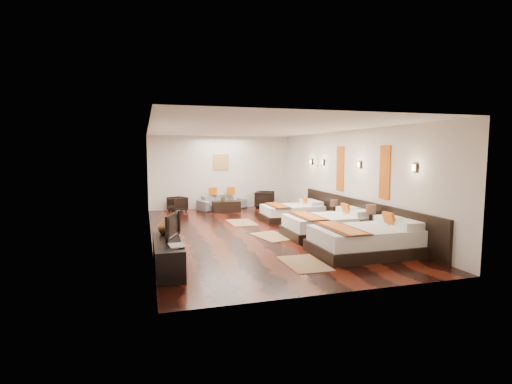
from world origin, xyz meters
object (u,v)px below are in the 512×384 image
object	(u,v)px
figurine	(165,225)
armchair_left	(177,204)
nightstand_a	(370,228)
tv	(169,226)
bed_mid	(329,225)
nightstand_b	(334,217)
sofa	(222,202)
armchair_right	(265,200)
bed_far	(293,212)
bed_near	(368,240)
coffee_table	(226,206)
tv_console	(168,255)
table_plant	(223,197)
book	(169,246)

from	to	relation	value
figurine	armchair_left	xyz separation A→B (m)	(0.77, 6.46, -0.45)
nightstand_a	tv	world-z (taller)	tv
bed_mid	nightstand_b	world-z (taller)	bed_mid
armchair_left	sofa	bearing A→B (deg)	67.63
bed_mid	nightstand_a	world-z (taller)	nightstand_a
nightstand_b	tv	size ratio (longest dim) A/B	0.96
bed_mid	armchair_right	size ratio (longest dim) A/B	3.02
bed_far	sofa	bearing A→B (deg)	120.03
bed_near	coffee_table	size ratio (longest dim) A/B	2.33
nightstand_a	tv_console	world-z (taller)	nightstand_a
bed_far	tv_console	bearing A→B (deg)	-134.61
bed_near	tv_console	xyz separation A→B (m)	(-4.20, 0.06, -0.03)
figurine	armchair_left	distance (m)	6.52
bed_mid	sofa	xyz separation A→B (m)	(-1.73, 5.50, -0.02)
coffee_table	sofa	bearing A→B (deg)	90.00
tv	sofa	bearing A→B (deg)	2.02
nightstand_a	table_plant	xyz separation A→B (m)	(-2.58, 5.52, 0.23)
figurine	tv	bearing A→B (deg)	-83.39
bed_near	armchair_left	xyz separation A→B (m)	(-3.43, 7.20, -0.03)
nightstand_a	armchair_right	xyz separation A→B (m)	(-0.82, 6.02, 0.02)
armchair_right	tv	bearing A→B (deg)	172.69
bed_far	armchair_left	bearing A→B (deg)	139.90
nightstand_b	tv_console	xyz separation A→B (m)	(-4.94, -2.90, -0.00)
figurine	nightstand_a	bearing A→B (deg)	3.68
tv	book	world-z (taller)	tv
nightstand_a	bed_near	bearing A→B (deg)	-125.04
nightstand_a	figurine	bearing A→B (deg)	-176.32
armchair_left	coffee_table	size ratio (longest dim) A/B	0.59
bed_near	figurine	bearing A→B (deg)	169.93
bed_near	book	world-z (taller)	bed_near
coffee_table	table_plant	xyz separation A→B (m)	(-0.10, 0.04, 0.35)
bed_far	armchair_left	xyz separation A→B (m)	(-3.42, 2.88, 0.02)
coffee_table	table_plant	size ratio (longest dim) A/B	3.34
tv	tv_console	bearing A→B (deg)	-170.21
bed_mid	bed_far	size ratio (longest dim) A/B	1.13
armchair_left	coffee_table	world-z (taller)	armchair_left
tv	table_plant	world-z (taller)	tv
bed_mid	table_plant	bearing A→B (deg)	110.98
coffee_table	armchair_right	bearing A→B (deg)	18.08
tv	sofa	xyz separation A→B (m)	(2.42, 6.99, -0.52)
tv_console	figurine	distance (m)	0.81
bed_far	tv_console	size ratio (longest dim) A/B	1.08
sofa	bed_mid	bearing A→B (deg)	-93.48
tv_console	armchair_left	world-z (taller)	tv_console
book	coffee_table	bearing A→B (deg)	70.55
tv	armchair_left	xyz separation A→B (m)	(0.72, 6.89, -0.52)
nightstand_b	armchair_left	distance (m)	5.95
bed_far	tv_console	xyz separation A→B (m)	(-4.19, -4.25, 0.02)
bed_far	coffee_table	xyz separation A→B (m)	(-1.73, 2.23, -0.05)
tv_console	bed_near	bearing A→B (deg)	-0.88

